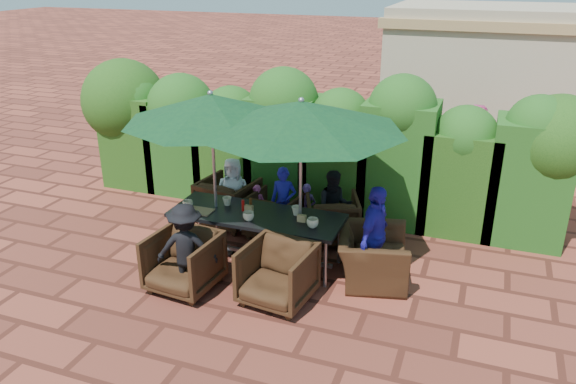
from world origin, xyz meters
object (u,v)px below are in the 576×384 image
(chair_far_right, at_px, (332,216))
(umbrella_right, at_px, (301,116))
(umbrella_left, at_px, (211,108))
(chair_near_right, at_px, (277,271))
(dining_table, at_px, (257,218))
(chair_far_left, at_px, (228,199))
(chair_far_mid, at_px, (274,213))
(chair_near_left, at_px, (183,259))
(chair_end_right, at_px, (373,249))

(chair_far_right, bearing_deg, umbrella_right, 56.57)
(umbrella_left, bearing_deg, chair_far_right, 32.92)
(umbrella_right, xyz_separation_m, chair_near_right, (0.02, -0.95, -1.78))
(dining_table, distance_m, chair_far_left, 1.39)
(chair_far_mid, bearing_deg, umbrella_left, 61.85)
(umbrella_left, relative_size, chair_near_left, 2.85)
(chair_far_mid, relative_size, chair_far_right, 0.95)
(chair_far_mid, height_order, chair_end_right, chair_end_right)
(chair_far_left, bearing_deg, chair_far_right, -171.76)
(umbrella_left, relative_size, chair_far_mid, 3.18)
(umbrella_left, distance_m, chair_near_right, 2.40)
(chair_end_right, bearing_deg, chair_near_left, 102.12)
(dining_table, distance_m, umbrella_right, 1.66)
(umbrella_right, bearing_deg, chair_near_right, -88.51)
(chair_far_right, xyz_separation_m, chair_near_right, (-0.18, -1.89, 0.02))
(chair_near_right, bearing_deg, chair_far_right, 91.45)
(chair_far_mid, distance_m, chair_near_right, 1.88)
(chair_far_right, height_order, chair_end_right, chair_end_right)
(chair_far_right, xyz_separation_m, chair_near_left, (-1.45, -2.03, 0.02))
(umbrella_right, relative_size, chair_end_right, 2.64)
(chair_far_mid, distance_m, chair_end_right, 1.91)
(umbrella_left, xyz_separation_m, chair_far_mid, (0.58, 0.81, -1.83))
(chair_far_mid, bearing_deg, umbrella_right, 139.52)
(dining_table, height_order, chair_far_left, chair_far_left)
(chair_far_left, height_order, chair_far_mid, chair_far_left)
(umbrella_left, distance_m, chair_far_mid, 2.08)
(dining_table, height_order, umbrella_right, umbrella_right)
(chair_near_right, bearing_deg, chair_near_left, -167.01)
(chair_near_left, xyz_separation_m, chair_near_right, (1.28, 0.14, -0.00))
(umbrella_left, distance_m, chair_near_left, 2.07)
(chair_near_left, xyz_separation_m, chair_end_right, (2.29, 1.09, 0.03))
(umbrella_right, height_order, chair_near_left, umbrella_right)
(chair_near_left, height_order, chair_end_right, chair_end_right)
(chair_far_left, xyz_separation_m, chair_near_left, (0.32, -2.02, -0.00))
(chair_near_right, bearing_deg, chair_far_left, 137.08)
(umbrella_left, bearing_deg, chair_far_left, 106.42)
(umbrella_right, bearing_deg, umbrella_left, -178.76)
(umbrella_left, height_order, chair_far_right, umbrella_left)
(chair_far_mid, bearing_deg, chair_far_left, -2.16)
(chair_near_right, bearing_deg, chair_end_right, 49.97)
(dining_table, relative_size, umbrella_left, 1.01)
(dining_table, relative_size, chair_far_right, 3.02)
(chair_far_right, relative_size, chair_near_left, 0.95)
(umbrella_left, distance_m, chair_far_left, 2.04)
(chair_far_left, relative_size, chair_near_left, 1.01)
(chair_far_mid, bearing_deg, chair_near_right, 120.40)
(chair_far_left, bearing_deg, umbrella_left, 114.56)
(chair_near_right, bearing_deg, dining_table, 133.37)
(chair_far_left, distance_m, chair_far_right, 1.77)
(umbrella_left, xyz_separation_m, chair_end_right, (2.33, 0.03, -1.75))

